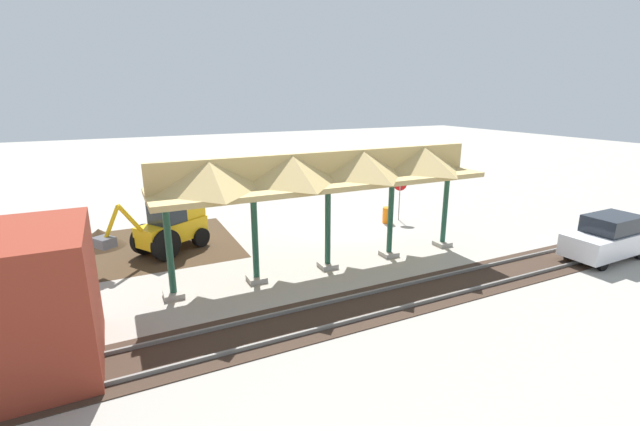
% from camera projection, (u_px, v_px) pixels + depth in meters
% --- Properties ---
extents(ground_plane, '(120.00, 120.00, 0.00)m').
position_uv_depth(ground_plane, '(345.00, 226.00, 23.75)').
color(ground_plane, '#9E998E').
extents(dirt_work_zone, '(9.12, 7.00, 0.01)m').
position_uv_depth(dirt_work_zone, '(137.00, 248.00, 20.34)').
color(dirt_work_zone, '#42301E').
rests_on(dirt_work_zone, ground).
extents(platform_canopy, '(13.68, 3.20, 4.90)m').
position_uv_depth(platform_canopy, '(328.00, 170.00, 16.98)').
color(platform_canopy, '#9E998E').
rests_on(platform_canopy, ground).
extents(rail_tracks, '(60.00, 2.58, 0.15)m').
position_uv_depth(rail_tracks, '(454.00, 285.00, 16.40)').
color(rail_tracks, slate).
rests_on(rail_tracks, ground).
extents(stop_sign, '(0.68, 0.40, 2.50)m').
position_uv_depth(stop_sign, '(400.00, 190.00, 24.49)').
color(stop_sign, gray).
rests_on(stop_sign, ground).
extents(backhoe, '(4.98, 3.74, 2.82)m').
position_uv_depth(backhoe, '(169.00, 225.00, 19.62)').
color(backhoe, '#EAB214').
rests_on(backhoe, ground).
extents(dirt_mound, '(4.75, 4.75, 1.77)m').
position_uv_depth(dirt_mound, '(101.00, 246.00, 20.59)').
color(dirt_mound, '#42301E').
rests_on(dirt_mound, ground).
extents(brick_utility_building, '(3.66, 3.93, 3.83)m').
position_uv_depth(brick_utility_building, '(15.00, 305.00, 10.83)').
color(brick_utility_building, maroon).
rests_on(brick_utility_building, ground).
extents(distant_parked_car, '(4.24, 1.86, 1.98)m').
position_uv_depth(distant_parked_car, '(608.00, 238.00, 18.81)').
color(distant_parked_car, silver).
rests_on(distant_parked_car, ground).
extents(traffic_barrel, '(0.56, 0.56, 0.90)m').
position_uv_depth(traffic_barrel, '(387.00, 215.00, 24.27)').
color(traffic_barrel, orange).
rests_on(traffic_barrel, ground).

